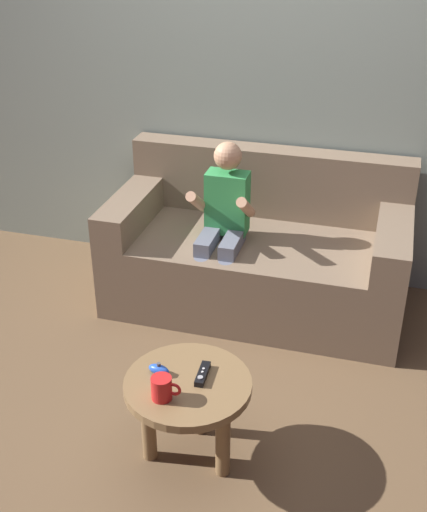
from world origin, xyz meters
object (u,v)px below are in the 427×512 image
object	(u,v)px
couch	(258,254)
nunchuk_blue	(159,369)
coffee_mug	(162,388)
coffee_table	(189,396)
game_remote_black_near_edge	(203,374)
person_seated_on_couch	(223,222)

from	to	relation	value
couch	nunchuk_blue	size ratio (longest dim) A/B	16.77
couch	coffee_mug	world-z (taller)	couch
coffee_table	game_remote_black_near_edge	xyz separation A→B (m)	(0.05, 0.04, 0.09)
coffee_table	nunchuk_blue	bearing A→B (deg)	176.12
game_remote_black_near_edge	coffee_mug	xyz separation A→B (m)	(-0.11, -0.16, 0.04)
game_remote_black_near_edge	nunchuk_blue	size ratio (longest dim) A/B	1.47
nunchuk_blue	couch	bearing A→B (deg)	84.35
game_remote_black_near_edge	nunchuk_blue	world-z (taller)	nunchuk_blue
nunchuk_blue	coffee_mug	xyz separation A→B (m)	(0.06, -0.13, 0.03)
game_remote_black_near_edge	nunchuk_blue	bearing A→B (deg)	-170.03
person_seated_on_couch	coffee_mug	world-z (taller)	person_seated_on_couch
coffee_table	coffee_mug	bearing A→B (deg)	-116.39
couch	coffee_mug	bearing A→B (deg)	-92.55
coffee_table	coffee_mug	xyz separation A→B (m)	(-0.06, -0.12, 0.13)
person_seated_on_couch	coffee_table	distance (m)	1.14
couch	coffee_table	distance (m)	1.28
coffee_table	nunchuk_blue	xyz separation A→B (m)	(-0.12, 0.01, 0.10)
couch	person_seated_on_couch	distance (m)	0.35
couch	game_remote_black_near_edge	xyz separation A→B (m)	(0.05, -1.24, 0.11)
couch	person_seated_on_couch	size ratio (longest dim) A/B	1.67
game_remote_black_near_edge	couch	bearing A→B (deg)	92.15
person_seated_on_couch	coffee_table	world-z (taller)	person_seated_on_couch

